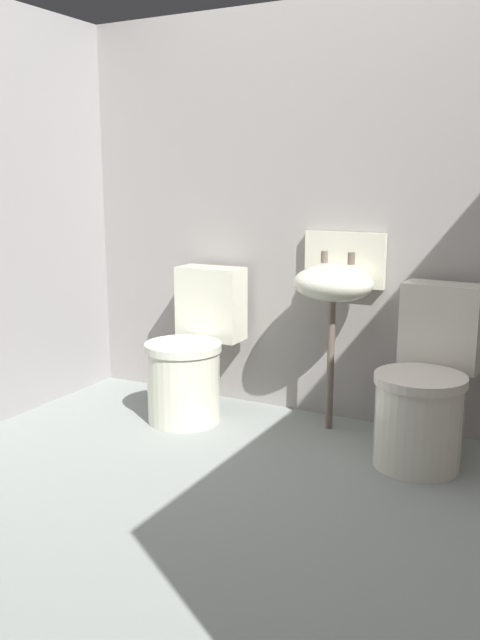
# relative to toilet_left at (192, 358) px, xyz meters

# --- Properties ---
(ground_plane) EXTENTS (3.30, 2.96, 0.08)m
(ground_plane) POSITION_rel_toilet_left_xyz_m (0.61, -0.93, -0.36)
(ground_plane) COLOR gray
(wall_back) EXTENTS (3.30, 0.10, 2.12)m
(wall_back) POSITION_rel_toilet_left_xyz_m (0.61, 0.40, 0.74)
(wall_back) COLOR #9C9693
(wall_back) RESTS_ON ground
(toilet_left) EXTENTS (0.41, 0.60, 0.78)m
(toilet_left) POSITION_rel_toilet_left_xyz_m (0.00, 0.00, 0.00)
(toilet_left) COLOR silver
(toilet_left) RESTS_ON ground
(toilet_right) EXTENTS (0.42, 0.61, 0.78)m
(toilet_right) POSITION_rel_toilet_left_xyz_m (1.23, 0.00, 0.00)
(toilet_right) COLOR silver
(toilet_right) RESTS_ON ground
(sink) EXTENTS (0.42, 0.35, 0.99)m
(sink) POSITION_rel_toilet_left_xyz_m (0.72, 0.19, 0.43)
(sink) COLOR #685A4F
(sink) RESTS_ON ground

